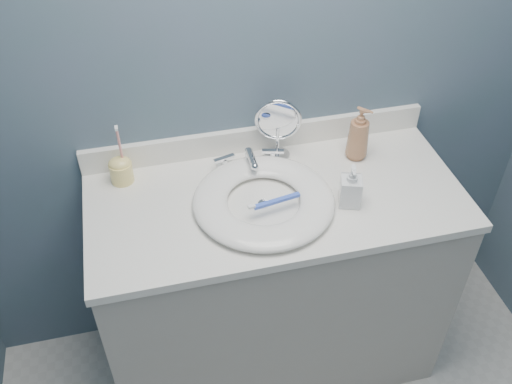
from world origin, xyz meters
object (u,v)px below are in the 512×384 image
object	(u,v)px
soap_bottle_clear	(351,185)
toothbrush_holder	(121,169)
soap_bottle_amber	(359,133)
makeup_mirror	(278,126)

from	to	relation	value
soap_bottle_clear	toothbrush_holder	world-z (taller)	toothbrush_holder
soap_bottle_amber	toothbrush_holder	bearing A→B (deg)	132.77
soap_bottle_clear	toothbrush_holder	xyz separation A→B (m)	(-0.69, 0.28, -0.02)
soap_bottle_clear	toothbrush_holder	size ratio (longest dim) A/B	0.67
makeup_mirror	toothbrush_holder	world-z (taller)	makeup_mirror
soap_bottle_amber	makeup_mirror	bearing A→B (deg)	123.57
soap_bottle_clear	makeup_mirror	bearing A→B (deg)	137.02
soap_bottle_clear	toothbrush_holder	bearing A→B (deg)	175.79
makeup_mirror	soap_bottle_amber	size ratio (longest dim) A/B	1.18
makeup_mirror	soap_bottle_clear	bearing A→B (deg)	-45.67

